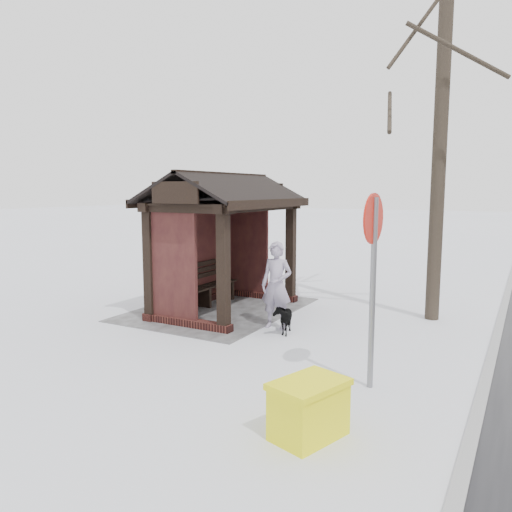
{
  "coord_description": "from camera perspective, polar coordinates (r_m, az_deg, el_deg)",
  "views": [
    {
      "loc": [
        9.32,
        5.92,
        2.72
      ],
      "look_at": [
        0.05,
        0.8,
        1.3
      ],
      "focal_mm": 35.0,
      "sensor_mm": 36.0,
      "label": 1
    }
  ],
  "objects": [
    {
      "name": "ground",
      "position": [
        11.37,
        -3.43,
        -6.25
      ],
      "size": [
        120.0,
        120.0,
        0.0
      ],
      "primitive_type": "plane",
      "color": "silver",
      "rests_on": "ground"
    },
    {
      "name": "kerb",
      "position": [
        9.71,
        25.59,
        -9.35
      ],
      "size": [
        120.0,
        0.15,
        0.06
      ],
      "primitive_type": "cube",
      "color": "gray",
      "rests_on": "ground"
    },
    {
      "name": "grit_bin",
      "position": [
        5.75,
        6.05,
        -16.98
      ],
      "size": [
        0.98,
        0.81,
        0.65
      ],
      "rotation": [
        0.0,
        0.0,
        -0.32
      ],
      "color": "#F2EC0E",
      "rests_on": "ground"
    },
    {
      "name": "trampled_patch",
      "position": [
        11.47,
        -4.28,
        -6.08
      ],
      "size": [
        4.2,
        3.2,
        0.02
      ],
      "primitive_type": "cube",
      "color": "gray",
      "rests_on": "ground"
    },
    {
      "name": "road_sign",
      "position": [
        6.85,
        13.2,
        0.51
      ],
      "size": [
        0.68,
        0.11,
        2.67
      ],
      "rotation": [
        0.0,
        0.0,
        -0.08
      ],
      "color": "slate",
      "rests_on": "ground"
    },
    {
      "name": "pedestrian",
      "position": [
        9.78,
        2.35,
        -3.36
      ],
      "size": [
        0.46,
        0.66,
        1.72
      ],
      "primitive_type": "imported",
      "rotation": [
        0.0,
        0.0,
        1.65
      ],
      "color": "#9B8FA7",
      "rests_on": "ground"
    },
    {
      "name": "tree_near",
      "position": [
        11.48,
        20.91,
        24.55
      ],
      "size": [
        3.42,
        3.42,
        9.03
      ],
      "color": "black",
      "rests_on": "ground"
    },
    {
      "name": "bus_shelter",
      "position": [
        11.14,
        -4.21,
        4.74
      ],
      "size": [
        3.6,
        2.4,
        3.09
      ],
      "color": "#331412",
      "rests_on": "ground"
    },
    {
      "name": "dog",
      "position": [
        9.57,
        3.11,
        -7.09
      ],
      "size": [
        0.76,
        0.52,
        0.59
      ],
      "primitive_type": "imported",
      "rotation": [
        0.0,
        0.0,
        1.9
      ],
      "color": "black",
      "rests_on": "ground"
    }
  ]
}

